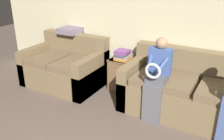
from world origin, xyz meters
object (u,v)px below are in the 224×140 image
object	(u,v)px
book_stack	(123,55)
throw_pillow	(70,30)
couch_main	(197,95)
child_left_seated	(157,77)
side_shelf	(123,74)
couch_side	(66,68)

from	to	relation	value
book_stack	throw_pillow	bearing A→B (deg)	178.52
couch_main	child_left_seated	bearing A→B (deg)	-143.07
book_stack	side_shelf	bearing A→B (deg)	-92.42
couch_side	throw_pillow	distance (m)	0.72
couch_side	side_shelf	distance (m)	1.09
couch_side	side_shelf	bearing A→B (deg)	16.13
book_stack	couch_side	bearing A→B (deg)	-163.49
couch_main	book_stack	xyz separation A→B (m)	(-1.34, 0.23, 0.32)
side_shelf	book_stack	size ratio (longest dim) A/B	1.84
side_shelf	book_stack	distance (m)	0.36
throw_pillow	couch_main	bearing A→B (deg)	-6.08
child_left_seated	throw_pillow	bearing A→B (deg)	161.99
child_left_seated	throw_pillow	world-z (taller)	child_left_seated
child_left_seated	side_shelf	world-z (taller)	child_left_seated
couch_side	side_shelf	xyz separation A→B (m)	(1.05, 0.30, -0.02)
couch_side	side_shelf	size ratio (longest dim) A/B	2.42
throw_pillow	book_stack	bearing A→B (deg)	-1.48
couch_side	side_shelf	world-z (taller)	couch_side
couch_main	side_shelf	xyz separation A→B (m)	(-1.34, 0.23, -0.04)
couch_side	child_left_seated	distance (m)	1.93
couch_side	book_stack	xyz separation A→B (m)	(1.05, 0.31, 0.33)
side_shelf	book_stack	xyz separation A→B (m)	(0.00, 0.01, 0.35)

